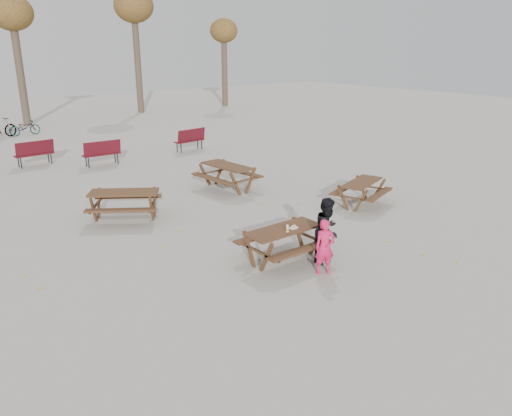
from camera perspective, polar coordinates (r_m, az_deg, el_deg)
ground at (r=11.53m, az=3.12°, el=-5.95°), size 80.00×80.00×0.00m
main_picnic_table at (r=11.30m, az=3.17°, el=-3.24°), size 1.80×1.45×0.78m
food_tray at (r=11.23m, az=4.31°, el=-2.27°), size 0.18×0.11×0.03m
bread_roll at (r=11.22m, az=4.32°, el=-2.06°), size 0.14×0.06×0.05m
soda_bottle at (r=11.00m, az=3.61°, el=-2.40°), size 0.07×0.07×0.17m
child at (r=10.75m, az=7.87°, el=-4.45°), size 0.52×0.45×1.21m
adult at (r=11.32m, az=8.16°, el=-2.50°), size 0.88×0.78×1.49m
picnic_table_east at (r=15.60m, az=11.93°, el=1.68°), size 2.05×1.84×0.74m
picnic_table_north at (r=14.46m, az=-14.77°, el=0.29°), size 2.41×2.32×0.81m
picnic_table_far at (r=16.93m, az=-3.30°, el=3.54°), size 1.71×2.06×0.84m
park_bench_row at (r=21.37m, az=-20.58°, el=5.78°), size 12.57×2.24×1.03m
tree_row at (r=33.94m, az=-26.56°, el=19.00°), size 32.17×3.52×8.26m
fallen_leaves at (r=13.62m, az=-2.29°, el=-2.02°), size 11.00×11.00×0.01m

